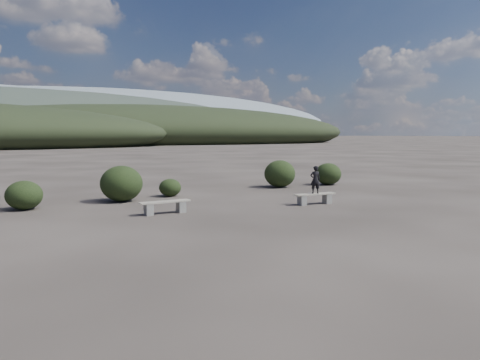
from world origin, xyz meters
TOP-DOWN VIEW (x-y plane):
  - ground at (0.00, 0.00)m, footprint 1200.00×1200.00m
  - bench_left at (-1.63, 4.79)m, footprint 1.65×0.38m
  - bench_right at (3.80, 4.08)m, footprint 1.62×0.48m
  - seated_person at (3.81, 4.07)m, footprint 0.43×0.35m
  - shrub_a at (-5.47, 7.89)m, footprint 1.20×1.20m
  - shrub_b at (-2.09, 8.23)m, footprint 1.58×1.58m
  - shrub_c at (0.02, 8.71)m, footprint 0.90×0.90m
  - shrub_d at (5.78, 9.27)m, footprint 1.48×1.48m
  - shrub_e at (8.53, 9.01)m, footprint 1.31×1.31m

SIDE VIEW (x-z plane):
  - ground at x=0.00m, z-range 0.00..0.00m
  - bench_right at x=3.80m, z-range 0.04..0.44m
  - bench_left at x=-1.63m, z-range 0.04..0.46m
  - shrub_c at x=0.02m, z-range 0.00..0.72m
  - shrub_a at x=-5.47m, z-range 0.00..0.98m
  - shrub_e at x=8.53m, z-range 0.00..1.09m
  - shrub_d at x=5.78m, z-range 0.00..1.30m
  - shrub_b at x=-2.09m, z-range 0.00..1.35m
  - seated_person at x=3.81m, z-range 0.40..1.40m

